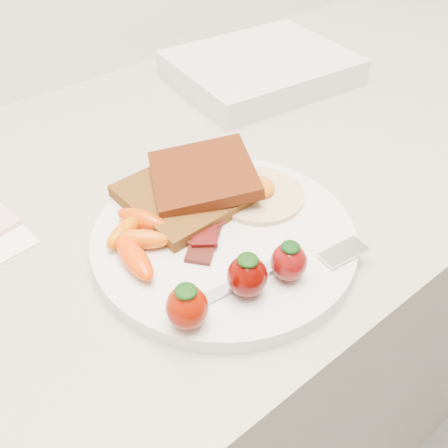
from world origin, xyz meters
TOP-DOWN VIEW (x-y plane):
  - counter at (0.00, 1.70)m, footprint 2.00×0.60m
  - plate at (0.02, 1.57)m, footprint 0.27×0.27m
  - toast_lower at (0.02, 1.63)m, footprint 0.12×0.12m
  - toast_upper at (0.04, 1.63)m, footprint 0.15×0.15m
  - fried_egg at (0.08, 1.59)m, footprint 0.13×0.13m
  - bacon_strips at (0.02, 1.59)m, footprint 0.11×0.11m
  - baby_carrots at (-0.06, 1.60)m, footprint 0.07×0.11m
  - strawberries at (-0.03, 1.49)m, footprint 0.14×0.05m
  - fork at (0.04, 1.48)m, footprint 0.17×0.06m
  - appliance at (0.30, 1.82)m, footprint 0.29×0.24m

SIDE VIEW (x-z plane):
  - counter at x=0.00m, z-range 0.00..0.90m
  - plate at x=0.02m, z-range 0.90..0.92m
  - appliance at x=0.30m, z-range 0.90..0.94m
  - fork at x=0.04m, z-range 0.92..0.92m
  - bacon_strips at x=0.02m, z-range 0.92..0.93m
  - fried_egg at x=0.08m, z-range 0.91..0.93m
  - toast_lower at x=0.02m, z-range 0.92..0.93m
  - baby_carrots at x=-0.06m, z-range 0.92..0.94m
  - strawberries at x=-0.03m, z-range 0.92..0.96m
  - toast_upper at x=0.04m, z-range 0.93..0.95m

